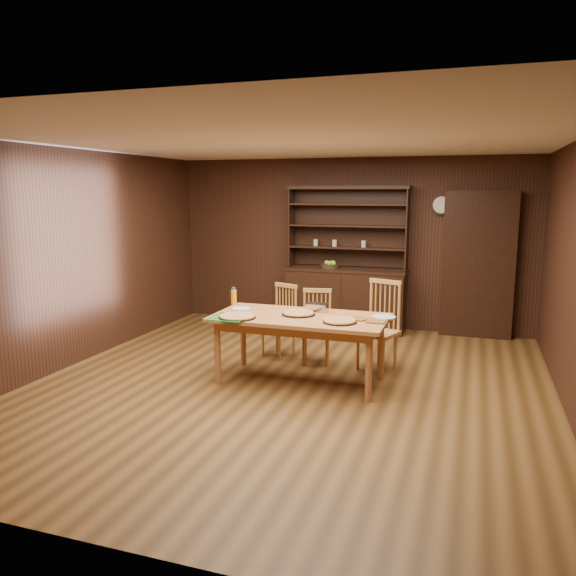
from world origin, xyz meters
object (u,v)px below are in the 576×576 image
(dining_table, at_px, (300,323))
(chair_left, at_px, (282,318))
(chair_center, at_px, (317,324))
(chair_right, at_px, (381,322))
(juice_bottle, at_px, (234,296))
(china_hutch, at_px, (346,291))

(dining_table, xyz_separation_m, chair_left, (-0.53, 0.91, -0.18))
(chair_center, distance_m, chair_right, 0.80)
(chair_left, height_order, chair_right, chair_right)
(juice_bottle, bearing_deg, chair_right, 13.90)
(chair_right, bearing_deg, chair_center, -162.32)
(dining_table, distance_m, juice_bottle, 1.03)
(china_hutch, distance_m, chair_left, 1.73)
(china_hutch, xyz_separation_m, chair_center, (0.04, -1.77, -0.12))
(chair_left, distance_m, chair_center, 0.51)
(china_hutch, bearing_deg, chair_left, -105.52)
(chair_center, bearing_deg, dining_table, -98.78)
(chair_left, distance_m, chair_right, 1.30)
(chair_center, bearing_deg, juice_bottle, -165.84)
(chair_right, relative_size, juice_bottle, 5.10)
(dining_table, bearing_deg, chair_left, 120.35)
(chair_left, relative_size, chair_center, 1.02)
(chair_center, height_order, juice_bottle, juice_bottle)
(chair_left, bearing_deg, chair_right, 16.99)
(china_hutch, height_order, juice_bottle, china_hutch)
(china_hutch, xyz_separation_m, juice_bottle, (-0.88, -2.21, 0.25))
(chair_center, relative_size, juice_bottle, 4.36)
(chair_left, relative_size, juice_bottle, 4.46)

